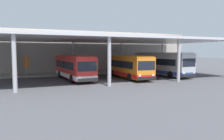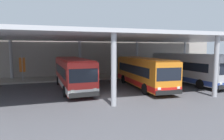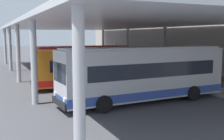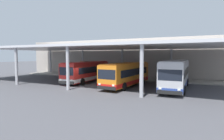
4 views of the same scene
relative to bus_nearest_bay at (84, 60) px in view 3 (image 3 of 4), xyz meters
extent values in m
plane|color=#47474C|center=(2.11, -4.57, -1.66)|extent=(200.00, 200.00, 0.00)
cube|color=#A39E93|center=(2.11, 7.18, -1.57)|extent=(42.00, 4.50, 0.18)
cube|color=#ADA399|center=(2.11, 10.43, 2.04)|extent=(48.00, 1.60, 7.39)
cube|color=silver|center=(2.11, 0.93, 3.74)|extent=(40.00, 17.00, 0.30)
cylinder|color=#B2B2B7|center=(-16.39, -7.07, 0.97)|extent=(0.40, 0.40, 5.25)
cylinder|color=#B2B2B7|center=(-16.39, 8.93, 0.97)|extent=(0.40, 0.40, 5.25)
cylinder|color=#B2B2B7|center=(-7.14, -7.07, 0.97)|extent=(0.40, 0.40, 5.25)
cylinder|color=#B2B2B7|center=(-7.14, 8.93, 0.97)|extent=(0.40, 0.40, 5.25)
cylinder|color=#B2B2B7|center=(2.11, -7.07, 0.97)|extent=(0.40, 0.40, 5.25)
cylinder|color=#B2B2B7|center=(2.11, 8.93, 0.97)|extent=(0.40, 0.40, 5.25)
cylinder|color=#B2B2B7|center=(11.36, -7.07, 0.97)|extent=(0.40, 0.40, 5.25)
cylinder|color=#B2B2B7|center=(20.61, -7.07, 0.97)|extent=(0.40, 0.40, 5.25)
cube|color=red|center=(0.00, 0.00, 0.04)|extent=(3.02, 10.51, 2.70)
cube|color=white|center=(0.00, 0.00, -0.96)|extent=(3.04, 10.53, 0.50)
cube|color=black|center=(-0.01, 0.15, 0.34)|extent=(2.96, 8.64, 0.90)
cube|color=black|center=(0.26, -5.14, 0.39)|extent=(2.30, 0.23, 1.10)
cube|color=black|center=(0.26, -5.23, -1.11)|extent=(2.45, 0.28, 0.36)
cube|color=red|center=(0.00, 0.00, 1.45)|extent=(2.79, 10.09, 0.12)
cube|color=yellow|center=(0.26, -5.11, 1.21)|extent=(1.75, 0.21, 0.28)
cube|color=white|center=(-0.64, -5.27, -0.76)|extent=(0.28, 0.09, 0.20)
cube|color=white|center=(1.16, -5.18, -0.76)|extent=(0.28, 0.09, 0.20)
cylinder|color=black|center=(-1.06, -3.28, -1.16)|extent=(0.33, 1.01, 1.00)
cylinder|color=black|center=(1.38, -3.16, -1.16)|extent=(0.33, 1.01, 1.00)
cylinder|color=black|center=(-1.37, 2.79, -1.16)|extent=(0.33, 1.01, 1.00)
cylinder|color=black|center=(1.08, 2.92, -1.16)|extent=(0.33, 1.01, 1.00)
cube|color=orange|center=(7.33, -1.33, 0.04)|extent=(2.96, 10.50, 2.70)
cube|color=red|center=(7.33, -1.33, -0.96)|extent=(2.98, 10.52, 0.50)
cube|color=black|center=(7.34, -1.18, 0.34)|extent=(2.92, 8.63, 0.90)
cube|color=black|center=(7.10, -6.47, 0.39)|extent=(2.30, 0.22, 1.10)
cube|color=black|center=(7.10, -6.56, -1.11)|extent=(2.45, 0.27, 0.36)
cube|color=orange|center=(7.33, -1.33, 1.45)|extent=(2.74, 10.08, 0.12)
cube|color=yellow|center=(7.10, -6.44, 1.21)|extent=(1.75, 0.20, 0.28)
cube|color=white|center=(6.20, -6.51, -0.76)|extent=(0.28, 0.09, 0.20)
cube|color=white|center=(8.00, -6.59, -0.76)|extent=(0.28, 0.09, 0.20)
cylinder|color=black|center=(5.96, -4.49, -1.16)|extent=(0.32, 1.01, 1.00)
cylinder|color=black|center=(8.41, -4.60, -1.16)|extent=(0.32, 1.01, 1.00)
cylinder|color=black|center=(6.23, 1.58, -1.16)|extent=(0.32, 1.01, 1.00)
cylinder|color=black|center=(8.68, 1.47, -1.16)|extent=(0.32, 1.01, 1.00)
cube|color=#B7B7BC|center=(13.59, -0.50, 0.24)|extent=(3.10, 11.32, 3.10)
cube|color=#2D4799|center=(13.59, -0.50, -0.96)|extent=(3.12, 11.34, 0.50)
cube|color=black|center=(13.58, -0.35, 0.54)|extent=(3.03, 9.31, 0.90)
cube|color=black|center=(13.89, -6.04, 0.59)|extent=(2.30, 0.24, 1.10)
cube|color=black|center=(13.89, -6.13, -1.11)|extent=(2.46, 0.29, 0.36)
cube|color=silver|center=(13.59, -0.50, 1.85)|extent=(2.87, 10.86, 0.12)
cube|color=yellow|center=(13.88, -6.01, 1.61)|extent=(1.75, 0.21, 0.28)
cube|color=white|center=(12.99, -6.17, -0.76)|extent=(0.28, 0.09, 0.20)
cube|color=white|center=(14.79, -6.07, -0.76)|extent=(0.28, 0.09, 0.20)
cylinder|color=black|center=(12.55, -4.03, -1.16)|extent=(0.33, 1.01, 1.00)
cylinder|color=black|center=(15.00, -3.90, -1.16)|extent=(0.33, 1.01, 1.00)
cylinder|color=black|center=(12.20, 2.51, -1.16)|extent=(0.33, 1.01, 1.00)
cylinder|color=black|center=(14.65, 2.64, -1.16)|extent=(0.33, 1.01, 1.00)
cube|color=brown|center=(11.90, 7.18, -1.03)|extent=(1.80, 0.44, 0.08)
cube|color=brown|center=(11.90, 7.38, -0.78)|extent=(1.80, 0.06, 0.44)
cube|color=#2D2D33|center=(11.20, 7.18, -1.25)|extent=(0.10, 0.36, 0.45)
cube|color=#2D2D33|center=(12.60, 7.18, -1.25)|extent=(0.10, 0.36, 0.45)
cylinder|color=maroon|center=(9.81, 7.04, -1.03)|extent=(0.48, 0.48, 0.90)
cylinder|color=black|center=(9.81, 7.04, -0.54)|extent=(0.52, 0.52, 0.08)
cylinder|color=#B2B2B7|center=(-5.50, 6.38, 0.12)|extent=(0.12, 0.12, 3.20)
cube|color=orange|center=(-5.50, 6.36, 0.51)|extent=(0.70, 0.04, 1.80)
camera|label=1|loc=(-7.07, -28.94, 2.03)|focal=35.86mm
camera|label=2|loc=(-2.28, -20.33, 2.48)|focal=31.50mm
camera|label=3|loc=(29.15, -9.73, 2.62)|focal=45.19mm
camera|label=4|loc=(17.37, -25.35, 2.52)|focal=31.07mm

